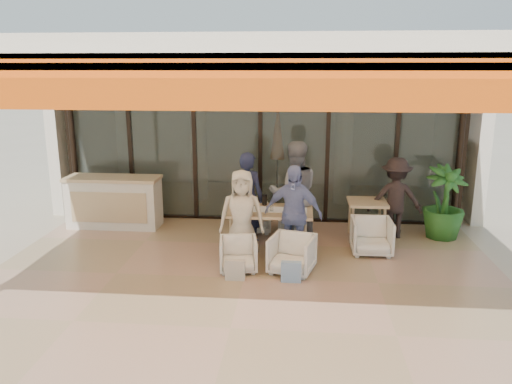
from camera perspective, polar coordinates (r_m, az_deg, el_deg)
ground at (r=7.69m, az=-1.36°, el=-9.98°), size 70.00×70.00×0.00m
terrace_floor at (r=7.68m, az=-1.36°, el=-9.94°), size 8.00×6.00×0.01m
terrace_structure at (r=6.75m, az=-1.79°, el=15.06°), size 8.00×6.00×3.40m
glass_storefront at (r=10.12m, az=0.50°, el=5.38°), size 8.08×0.10×3.20m
interior_block at (r=12.34m, az=1.43°, el=9.90°), size 9.05×3.62×3.52m
host_counter at (r=10.30m, az=-15.91°, el=-1.09°), size 1.85×0.65×1.04m
dining_table at (r=8.63m, az=1.46°, el=-2.38°), size 1.50×0.90×0.93m
chair_far_left at (r=9.66m, az=-0.64°, el=-2.67°), size 0.82×0.79×0.69m
chair_far_right at (r=9.63m, az=4.34°, el=-3.08°), size 0.58×0.54×0.59m
chair_near_left at (r=7.89m, az=-2.04°, el=-6.98°), size 0.65×0.62×0.59m
chair_near_right at (r=7.82m, az=4.12°, el=-6.92°), size 0.78×0.75×0.67m
diner_navy at (r=9.05m, az=-0.97°, el=-0.61°), size 0.71×0.57×1.67m
diner_grey at (r=8.98m, az=4.37°, el=-0.10°), size 1.04×0.88×1.88m
diner_cream at (r=8.21m, az=-1.63°, el=-2.70°), size 0.77×0.53×1.53m
diner_periwinkle at (r=8.14m, az=4.25°, el=-2.50°), size 1.02×0.60×1.63m
tote_bag_cream at (r=7.57m, az=-2.41°, el=-8.97°), size 0.30×0.10×0.34m
tote_bag_blue at (r=7.52m, az=4.04°, el=-9.18°), size 0.30×0.10×0.34m
side_table at (r=9.41m, az=12.57°, el=-1.63°), size 0.70×0.70×0.74m
side_chair at (r=8.79m, az=13.07°, el=-4.79°), size 0.67×0.63×0.69m
standing_woman at (r=9.61m, az=15.61°, el=-0.69°), size 1.01×0.60×1.53m
potted_palm at (r=9.86m, az=20.68°, el=-1.17°), size 0.97×0.97×1.38m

